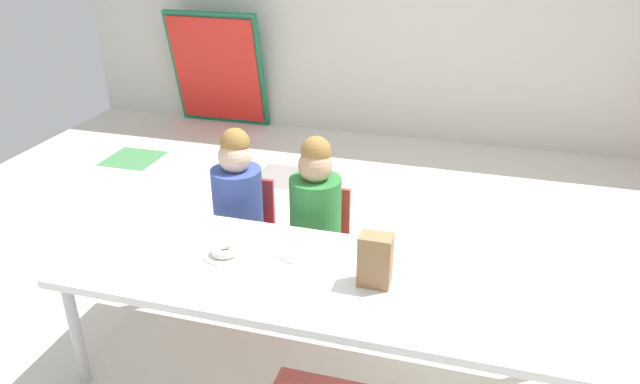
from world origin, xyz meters
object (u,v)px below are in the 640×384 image
at_px(paper_plate_near_edge, 225,255).
at_px(donut_powdered_on_plate, 225,250).
at_px(craft_table, 313,282).
at_px(folded_activity_table, 217,70).
at_px(paper_plate_center_table, 299,253).
at_px(seated_child_middle_seat, 316,206).
at_px(paper_bag_brown, 375,260).
at_px(seated_child_near_camera, 238,196).

distance_m(paper_plate_near_edge, donut_powdered_on_plate, 0.02).
height_order(craft_table, donut_powdered_on_plate, donut_powdered_on_plate).
height_order(craft_table, paper_plate_near_edge, paper_plate_near_edge).
bearing_deg(paper_plate_near_edge, donut_powdered_on_plate, 0.00).
bearing_deg(folded_activity_table, paper_plate_center_table, -59.32).
xyz_separation_m(craft_table, seated_child_middle_seat, (-0.16, 0.59, 0.04)).
relative_size(seated_child_middle_seat, folded_activity_table, 0.84).
bearing_deg(paper_plate_center_table, craft_table, -51.95).
xyz_separation_m(paper_bag_brown, donut_powdered_on_plate, (-0.66, 0.03, -0.08)).
xyz_separation_m(folded_activity_table, paper_plate_center_table, (1.74, -2.93, 0.02)).
relative_size(paper_bag_brown, donut_powdered_on_plate, 1.78).
bearing_deg(folded_activity_table, paper_plate_near_edge, -64.66).
relative_size(craft_table, paper_bag_brown, 9.59).
height_order(seated_child_middle_seat, paper_plate_near_edge, seated_child_middle_seat).
xyz_separation_m(craft_table, paper_plate_center_table, (-0.10, 0.13, 0.05)).
bearing_deg(paper_bag_brown, paper_plate_center_table, 159.50).
distance_m(craft_table, paper_bag_brown, 0.30).
bearing_deg(paper_plate_near_edge, seated_child_middle_seat, 66.02).
bearing_deg(paper_plate_center_table, seated_child_near_camera, 136.45).
distance_m(seated_child_middle_seat, paper_plate_center_table, 0.46).
xyz_separation_m(paper_plate_near_edge, donut_powdered_on_plate, (0.00, 0.00, 0.02)).
height_order(craft_table, seated_child_middle_seat, seated_child_middle_seat).
height_order(craft_table, paper_bag_brown, paper_bag_brown).
bearing_deg(paper_bag_brown, seated_child_near_camera, 144.87).
height_order(seated_child_middle_seat, donut_powdered_on_plate, seated_child_middle_seat).
distance_m(seated_child_near_camera, seated_child_middle_seat, 0.42).
bearing_deg(seated_child_middle_seat, craft_table, -74.87).
bearing_deg(seated_child_middle_seat, folded_activity_table, 124.20).
bearing_deg(seated_child_middle_seat, donut_powdered_on_plate, -113.98).
bearing_deg(craft_table, paper_bag_brown, -0.67).
distance_m(seated_child_middle_seat, paper_plate_near_edge, 0.61).
height_order(seated_child_near_camera, paper_bag_brown, seated_child_near_camera).
relative_size(paper_plate_near_edge, paper_plate_center_table, 1.00).
bearing_deg(seated_child_near_camera, folded_activity_table, 116.98).
distance_m(folded_activity_table, paper_bag_brown, 3.71).
distance_m(seated_child_near_camera, paper_plate_near_edge, 0.58).
bearing_deg(seated_child_near_camera, paper_bag_brown, -35.13).
distance_m(seated_child_middle_seat, donut_powdered_on_plate, 0.61).
xyz_separation_m(seated_child_middle_seat, paper_plate_center_table, (0.06, -0.45, 0.00)).
xyz_separation_m(craft_table, paper_bag_brown, (0.26, -0.00, 0.15)).
distance_m(folded_activity_table, paper_plate_center_table, 3.41).
distance_m(craft_table, seated_child_middle_seat, 0.61).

